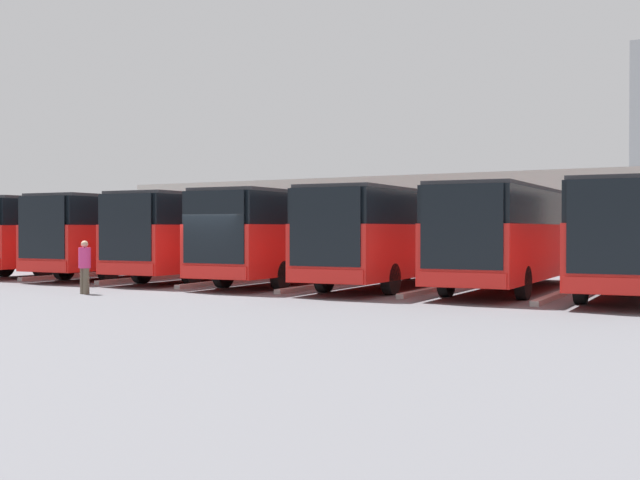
{
  "coord_description": "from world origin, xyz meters",
  "views": [
    {
      "loc": [
        -15.99,
        20.39,
        2.04
      ],
      "look_at": [
        -0.48,
        -5.93,
        1.61
      ],
      "focal_mm": 45.0,
      "sensor_mm": 36.0,
      "label": 1
    }
  ],
  "objects_px": {
    "bus_6": "(85,232)",
    "bus_0": "(640,234)",
    "bus_1": "(514,234)",
    "pedestrian": "(85,265)",
    "bus_5": "(146,233)",
    "bus_2": "(399,233)",
    "bus_4": "(222,233)",
    "bus_3": "(303,233)"
  },
  "relations": [
    {
      "from": "bus_2",
      "to": "bus_6",
      "type": "relative_size",
      "value": 1.0
    },
    {
      "from": "bus_1",
      "to": "pedestrian",
      "type": "distance_m",
      "value": 13.95
    },
    {
      "from": "bus_4",
      "to": "pedestrian",
      "type": "xyz_separation_m",
      "value": [
        -0.98,
        8.29,
        -0.98
      ]
    },
    {
      "from": "bus_3",
      "to": "pedestrian",
      "type": "xyz_separation_m",
      "value": [
        3.03,
        8.04,
        -0.98
      ]
    },
    {
      "from": "bus_0",
      "to": "bus_3",
      "type": "height_order",
      "value": "same"
    },
    {
      "from": "bus_5",
      "to": "pedestrian",
      "type": "relative_size",
      "value": 7.2
    },
    {
      "from": "bus_3",
      "to": "bus_4",
      "type": "xyz_separation_m",
      "value": [
        4.0,
        -0.24,
        0.0
      ]
    },
    {
      "from": "bus_0",
      "to": "bus_6",
      "type": "distance_m",
      "value": 24.0
    },
    {
      "from": "bus_2",
      "to": "bus_3",
      "type": "xyz_separation_m",
      "value": [
        4.0,
        0.06,
        0.0
      ]
    },
    {
      "from": "bus_2",
      "to": "bus_4",
      "type": "relative_size",
      "value": 1.0
    },
    {
      "from": "bus_2",
      "to": "bus_4",
      "type": "height_order",
      "value": "same"
    },
    {
      "from": "bus_0",
      "to": "bus_3",
      "type": "xyz_separation_m",
      "value": [
        12.0,
        0.14,
        0.0
      ]
    },
    {
      "from": "bus_0",
      "to": "bus_5",
      "type": "relative_size",
      "value": 1.0
    },
    {
      "from": "bus_0",
      "to": "bus_6",
      "type": "relative_size",
      "value": 1.0
    },
    {
      "from": "bus_0",
      "to": "bus_3",
      "type": "bearing_deg",
      "value": -2.92
    },
    {
      "from": "bus_5",
      "to": "bus_6",
      "type": "bearing_deg",
      "value": -7.87
    },
    {
      "from": "bus_6",
      "to": "bus_0",
      "type": "bearing_deg",
      "value": 175.79
    },
    {
      "from": "bus_4",
      "to": "bus_5",
      "type": "xyz_separation_m",
      "value": [
        4.0,
        0.14,
        0.0
      ]
    },
    {
      "from": "bus_0",
      "to": "bus_1",
      "type": "distance_m",
      "value": 4.01
    },
    {
      "from": "bus_2",
      "to": "bus_4",
      "type": "bearing_deg",
      "value": -4.88
    },
    {
      "from": "bus_0",
      "to": "bus_2",
      "type": "bearing_deg",
      "value": -3.01
    },
    {
      "from": "bus_2",
      "to": "bus_0",
      "type": "bearing_deg",
      "value": 176.99
    },
    {
      "from": "bus_3",
      "to": "pedestrian",
      "type": "bearing_deg",
      "value": 65.81
    },
    {
      "from": "pedestrian",
      "to": "bus_4",
      "type": "bearing_deg",
      "value": -69.38
    },
    {
      "from": "bus_4",
      "to": "bus_6",
      "type": "distance_m",
      "value": 8.0
    },
    {
      "from": "bus_1",
      "to": "bus_2",
      "type": "distance_m",
      "value": 4.02
    },
    {
      "from": "bus_3",
      "to": "bus_6",
      "type": "bearing_deg",
      "value": -5.5
    },
    {
      "from": "pedestrian",
      "to": "bus_1",
      "type": "bearing_deg",
      "value": -128.47
    },
    {
      "from": "bus_5",
      "to": "bus_6",
      "type": "xyz_separation_m",
      "value": [
        4.0,
        -0.3,
        0.0
      ]
    },
    {
      "from": "bus_1",
      "to": "bus_6",
      "type": "height_order",
      "value": "same"
    },
    {
      "from": "bus_0",
      "to": "bus_2",
      "type": "relative_size",
      "value": 1.0
    },
    {
      "from": "bus_5",
      "to": "pedestrian",
      "type": "bearing_deg",
      "value": 117.84
    },
    {
      "from": "bus_3",
      "to": "bus_1",
      "type": "bearing_deg",
      "value": 179.67
    },
    {
      "from": "bus_5",
      "to": "bus_2",
      "type": "bearing_deg",
      "value": 176.21
    },
    {
      "from": "bus_0",
      "to": "bus_5",
      "type": "xyz_separation_m",
      "value": [
        20.0,
        0.03,
        0.0
      ]
    },
    {
      "from": "bus_4",
      "to": "bus_5",
      "type": "height_order",
      "value": "same"
    },
    {
      "from": "bus_6",
      "to": "bus_3",
      "type": "bearing_deg",
      "value": 174.5
    },
    {
      "from": "bus_1",
      "to": "bus_5",
      "type": "xyz_separation_m",
      "value": [
        16.0,
        0.35,
        0.0
      ]
    },
    {
      "from": "bus_1",
      "to": "bus_2",
      "type": "relative_size",
      "value": 1.0
    },
    {
      "from": "bus_5",
      "to": "bus_6",
      "type": "height_order",
      "value": "same"
    },
    {
      "from": "bus_0",
      "to": "pedestrian",
      "type": "distance_m",
      "value": 17.14
    },
    {
      "from": "bus_0",
      "to": "bus_3",
      "type": "distance_m",
      "value": 12.0
    }
  ]
}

